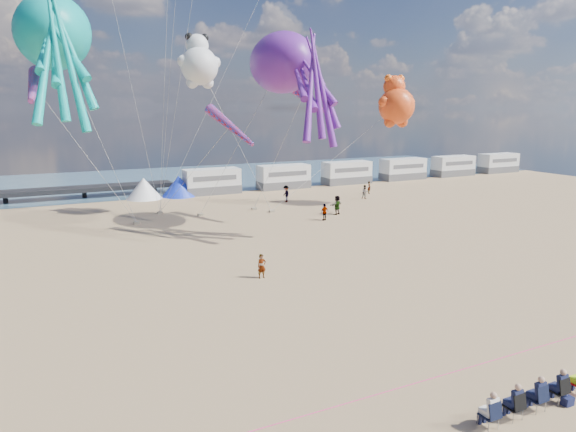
# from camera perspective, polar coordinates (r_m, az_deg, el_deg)

# --- Properties ---
(ground) EXTENTS (120.00, 120.00, 0.00)m
(ground) POSITION_cam_1_polar(r_m,az_deg,el_deg) (24.57, 7.55, -12.38)
(ground) COLOR tan
(ground) RESTS_ON ground
(water) EXTENTS (120.00, 120.00, 0.00)m
(water) POSITION_cam_1_polar(r_m,az_deg,el_deg) (75.28, -16.31, 3.75)
(water) COLOR #3D5F75
(water) RESTS_ON ground
(motorhome_0) EXTENTS (6.60, 2.50, 3.00)m
(motorhome_0) POSITION_cam_1_polar(r_m,az_deg,el_deg) (62.01, -8.45, 3.83)
(motorhome_0) COLOR silver
(motorhome_0) RESTS_ON ground
(motorhome_1) EXTENTS (6.60, 2.50, 3.00)m
(motorhome_1) POSITION_cam_1_polar(r_m,az_deg,el_deg) (65.49, -0.50, 4.39)
(motorhome_1) COLOR silver
(motorhome_1) RESTS_ON ground
(motorhome_2) EXTENTS (6.60, 2.50, 3.00)m
(motorhome_2) POSITION_cam_1_polar(r_m,az_deg,el_deg) (70.10, 6.54, 4.81)
(motorhome_2) COLOR silver
(motorhome_2) RESTS_ON ground
(motorhome_3) EXTENTS (6.60, 2.50, 3.00)m
(motorhome_3) POSITION_cam_1_polar(r_m,az_deg,el_deg) (75.62, 12.64, 5.11)
(motorhome_3) COLOR silver
(motorhome_3) RESTS_ON ground
(motorhome_4) EXTENTS (6.60, 2.50, 3.00)m
(motorhome_4) POSITION_cam_1_polar(r_m,az_deg,el_deg) (81.88, 17.87, 5.33)
(motorhome_4) COLOR silver
(motorhome_4) RESTS_ON ground
(motorhome_5) EXTENTS (6.60, 2.50, 3.00)m
(motorhome_5) POSITION_cam_1_polar(r_m,az_deg,el_deg) (88.71, 22.32, 5.47)
(motorhome_5) COLOR silver
(motorhome_5) RESTS_ON ground
(tent_white) EXTENTS (4.00, 4.00, 2.40)m
(tent_white) POSITION_cam_1_polar(r_m,az_deg,el_deg) (60.14, -15.72, 2.98)
(tent_white) COLOR white
(tent_white) RESTS_ON ground
(tent_blue) EXTENTS (4.00, 4.00, 2.40)m
(tent_blue) POSITION_cam_1_polar(r_m,az_deg,el_deg) (60.97, -12.03, 3.28)
(tent_blue) COLOR #1933CC
(tent_blue) RESTS_ON ground
(spectator_row) EXTENTS (6.10, 0.90, 1.30)m
(spectator_row) POSITION_cam_1_polar(r_m,az_deg,el_deg) (20.15, 25.90, -17.24)
(spectator_row) COLOR black
(spectator_row) RESTS_ON ground
(cooler_navy) EXTENTS (0.38, 0.28, 0.30)m
(cooler_navy) POSITION_cam_1_polar(r_m,az_deg,el_deg) (21.16, 28.63, -17.60)
(cooler_navy) COLOR #13183E
(cooler_navy) RESTS_ON ground
(rope_line) EXTENTS (34.00, 0.03, 0.03)m
(rope_line) POSITION_cam_1_polar(r_m,az_deg,el_deg) (21.05, 15.44, -17.06)
(rope_line) COLOR #F2338C
(rope_line) RESTS_ON ground
(standing_person) EXTENTS (0.55, 0.36, 1.49)m
(standing_person) POSITION_cam_1_polar(r_m,az_deg,el_deg) (31.04, -2.94, -5.59)
(standing_person) COLOR tan
(standing_person) RESTS_ON ground
(beachgoer_1) EXTENTS (0.88, 0.68, 1.60)m
(beachgoer_1) POSITION_cam_1_polar(r_m,az_deg,el_deg) (58.38, 8.56, 2.64)
(beachgoer_1) COLOR #7F6659
(beachgoer_1) RESTS_ON ground
(beachgoer_2) EXTENTS (0.74, 0.93, 1.82)m
(beachgoer_2) POSITION_cam_1_polar(r_m,az_deg,el_deg) (55.95, -0.22, 2.48)
(beachgoer_2) COLOR #7F6659
(beachgoer_2) RESTS_ON ground
(beachgoer_3) EXTENTS (1.10, 0.79, 1.54)m
(beachgoer_3) POSITION_cam_1_polar(r_m,az_deg,el_deg) (46.92, 4.09, 0.45)
(beachgoer_3) COLOR #7F6659
(beachgoer_3) RESTS_ON ground
(beachgoer_4) EXTENTS (1.17, 0.83, 1.84)m
(beachgoer_4) POSITION_cam_1_polar(r_m,az_deg,el_deg) (49.57, 5.47, 1.22)
(beachgoer_4) COLOR #7F6659
(beachgoer_4) RESTS_ON ground
(beachgoer_5) EXTENTS (0.88, 1.44, 1.49)m
(beachgoer_5) POSITION_cam_1_polar(r_m,az_deg,el_deg) (62.29, 9.01, 3.15)
(beachgoer_5) COLOR #7F6659
(beachgoer_5) RESTS_ON ground
(sandbag_a) EXTENTS (0.50, 0.35, 0.22)m
(sandbag_a) POSITION_cam_1_polar(r_m,az_deg,el_deg) (47.39, -16.46, -0.72)
(sandbag_a) COLOR gray
(sandbag_a) RESTS_ON ground
(sandbag_b) EXTENTS (0.50, 0.35, 0.22)m
(sandbag_b) POSITION_cam_1_polar(r_m,az_deg,el_deg) (49.58, -9.71, 0.15)
(sandbag_b) COLOR gray
(sandbag_b) RESTS_ON ground
(sandbag_c) EXTENTS (0.50, 0.35, 0.22)m
(sandbag_c) POSITION_cam_1_polar(r_m,az_deg,el_deg) (50.61, -1.83, 0.55)
(sandbag_c) COLOR gray
(sandbag_c) RESTS_ON ground
(sandbag_d) EXTENTS (0.50, 0.35, 0.22)m
(sandbag_d) POSITION_cam_1_polar(r_m,az_deg,el_deg) (51.93, -3.79, 0.82)
(sandbag_d) COLOR gray
(sandbag_d) RESTS_ON ground
(sandbag_e) EXTENTS (0.50, 0.35, 0.22)m
(sandbag_e) POSITION_cam_1_polar(r_m,az_deg,el_deg) (51.38, -14.05, 0.37)
(sandbag_e) COLOR gray
(sandbag_e) RESTS_ON ground
(kite_octopus_teal) EXTENTS (6.34, 10.93, 11.73)m
(kite_octopus_teal) POSITION_cam_1_polar(r_m,az_deg,el_deg) (41.72, -24.69, 18.03)
(kite_octopus_teal) COLOR #0AAAA3
(kite_octopus_purple) EXTENTS (5.16, 10.44, 11.56)m
(kite_octopus_purple) POSITION_cam_1_polar(r_m,az_deg,el_deg) (44.46, -0.63, 16.65)
(kite_octopus_purple) COLOR #692296
(kite_panda) EXTENTS (5.17, 5.02, 5.81)m
(kite_panda) POSITION_cam_1_polar(r_m,az_deg,el_deg) (49.10, -9.82, 16.10)
(kite_panda) COLOR silver
(kite_teddy_orange) EXTENTS (5.51, 5.34, 6.27)m
(kite_teddy_orange) POSITION_cam_1_polar(r_m,az_deg,el_deg) (54.44, 11.97, 11.86)
(kite_teddy_orange) COLOR #FB5119
(windsock_left) EXTENTS (1.71, 6.51, 6.43)m
(windsock_left) POSITION_cam_1_polar(r_m,az_deg,el_deg) (41.53, -26.40, 12.82)
(windsock_left) COLOR red
(windsock_mid) EXTENTS (2.09, 6.15, 6.07)m
(windsock_mid) POSITION_cam_1_polar(r_m,az_deg,el_deg) (45.89, 1.70, 13.18)
(windsock_mid) COLOR red
(windsock_right) EXTENTS (2.89, 5.44, 5.50)m
(windsock_right) POSITION_cam_1_polar(r_m,az_deg,el_deg) (40.26, -6.43, 9.89)
(windsock_right) COLOR red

